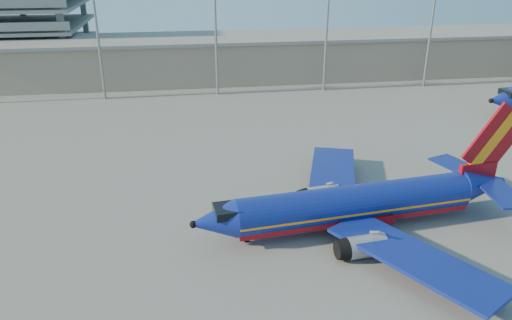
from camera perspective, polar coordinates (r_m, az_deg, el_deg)
The scene contains 3 objects.
ground at distance 50.72m, azimuth 5.32°, elevation -6.19°, with size 220.00×220.00×0.00m, color slate.
terminal_building at distance 105.06m, azimuth 3.36°, elevation 11.85°, with size 122.00×16.00×8.50m.
aircraft_main at distance 48.42m, azimuth 12.00°, elevation -4.89°, with size 33.40×31.98×11.32m.
Camera 1 is at (-11.10, -42.88, 24.71)m, focal length 35.00 mm.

